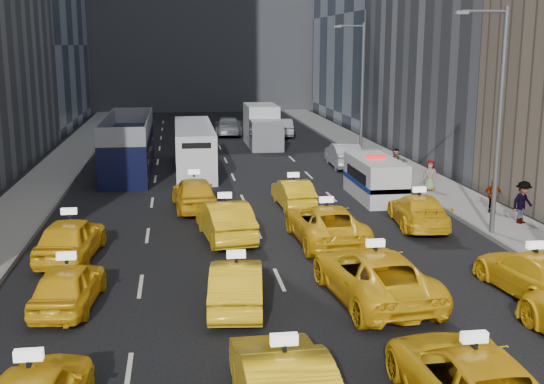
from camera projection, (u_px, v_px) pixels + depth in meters
The scene contains 30 objects.
sidewalk_west at pixel (44, 184), 37.43m from camera, with size 3.00×90.00×0.15m, color gray.
sidewalk_east at pixel (411, 174), 40.30m from camera, with size 3.00×90.00×0.15m, color gray.
curb_west at pixel (71, 183), 37.63m from camera, with size 0.15×90.00×0.18m, color slate.
curb_east at pixel (388, 175), 40.10m from camera, with size 0.15×90.00×0.18m, color slate.
streetlight_near at pixel (497, 114), 26.51m from camera, with size 2.15×0.22×9.00m.
streetlight_far at pixel (361, 85), 45.87m from camera, with size 2.15×0.22×9.00m.
taxi_6 at pixel (471, 380), 14.19m from camera, with size 2.43×5.27×1.47m, color yellow.
taxi_8 at pixel (68, 285), 19.92m from camera, with size 1.61×3.99×1.36m, color yellow.
taxi_9 at pixel (236, 284), 19.94m from camera, with size 1.49×4.27×1.41m, color yellow.
taxi_10 at pixel (374, 275), 20.50m from camera, with size 2.60×5.63×1.57m, color yellow.
taxi_11 at pixel (533, 273), 20.96m from camera, with size 1.92×4.73×1.37m, color yellow.
taxi_12 at pixel (71, 238), 24.46m from camera, with size 1.83×4.54×1.55m, color yellow.
taxi_13 at pixel (225, 220), 26.98m from camera, with size 1.65×4.74×1.56m, color yellow.
taxi_14 at pixel (326, 224), 26.55m from camera, with size 2.47×5.35×1.49m, color yellow.
taxi_15 at pixel (418, 211), 28.86m from camera, with size 1.95×4.79×1.39m, color yellow.
taxi_16 at pixel (194, 193), 31.84m from camera, with size 1.86×4.62×1.57m, color yellow.
taxi_17 at pixel (293, 193), 32.43m from camera, with size 1.41×4.03×1.33m, color yellow.
nypd_van at pixel (375, 179), 34.05m from camera, with size 2.24×5.21×2.20m.
double_decker at pixel (128, 145), 41.11m from camera, with size 3.47×11.67×3.35m.
city_bus at pixel (194, 148), 41.85m from camera, with size 3.51×10.94×2.78m.
box_truck at pixel (262, 126), 51.80m from camera, with size 3.11×6.97×3.08m.
misc_car_0 at pixel (344, 155), 43.05m from camera, with size 1.62×4.66×1.53m, color #B3B5BB.
misc_car_1 at pixel (130, 132), 54.22m from camera, with size 2.51×5.43×1.51m, color black.
misc_car_2 at pixel (228, 126), 58.19m from camera, with size 2.20×5.41×1.57m, color slate.
misc_car_3 at pixel (192, 128), 56.66m from camera, with size 1.95×4.85×1.65m, color black.
misc_car_4 at pixel (282, 127), 57.50m from camera, with size 1.60×4.58×1.51m, color #96979D.
pedestrian_2 at pixel (523, 202), 28.74m from camera, with size 1.18×0.49×1.82m, color gray.
pedestrian_3 at pixel (493, 196), 30.70m from camera, with size 0.89×0.41×1.52m, color gray.
pedestrian_4 at pixel (430, 175), 35.30m from camera, with size 0.78×0.43×1.60m, color gray.
pedestrian_5 at pixel (396, 162), 39.63m from camera, with size 1.42×0.41×1.53m, color gray.
Camera 1 is at (-3.21, -13.07, 7.56)m, focal length 45.00 mm.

